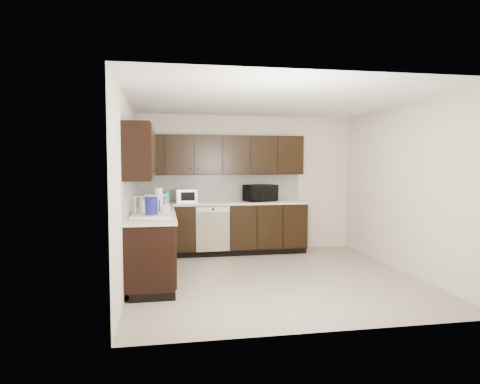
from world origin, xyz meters
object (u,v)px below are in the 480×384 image
microwave (260,193)px  toaster_oven (186,196)px  sink (152,219)px  blue_pitcher (151,207)px  storage_bin (152,201)px

microwave → toaster_oven: microwave is taller
sink → microwave: size_ratio=1.52×
sink → toaster_oven: bearing=72.6°
toaster_oven → blue_pitcher: size_ratio=1.45×
sink → storage_bin: bearing=91.3°
blue_pitcher → toaster_oven: bearing=66.3°
microwave → blue_pitcher: 2.63m
microwave → sink: bearing=-155.9°
toaster_oven → sink: bearing=-114.0°
storage_bin → microwave: bearing=16.1°
sink → blue_pitcher: sink is taller
storage_bin → blue_pitcher: bearing=-89.1°
sink → storage_bin: 1.14m
storage_bin → blue_pitcher: blue_pitcher is taller
sink → blue_pitcher: size_ratio=3.26×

